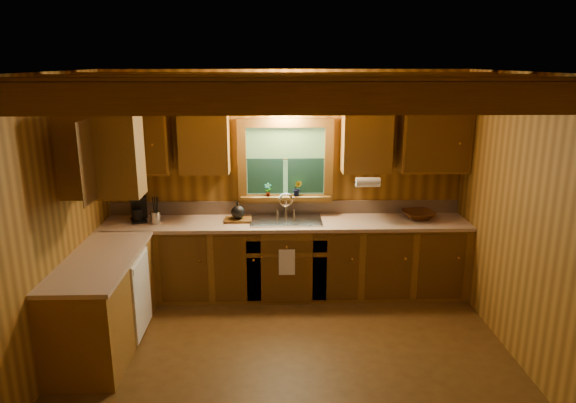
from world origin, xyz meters
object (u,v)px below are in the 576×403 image
Objects in this scene: sink at (286,224)px; cutting_board at (238,220)px; wicker_basket at (418,215)px; coffee_maker at (138,209)px.

sink reaches higher than cutting_board.
sink is 1.56m from wicker_basket.
cutting_board is (1.15, -0.04, -0.13)m from coffee_maker.
coffee_maker is 0.96× the size of cutting_board.
sink reaches higher than wicker_basket.
wicker_basket is at bearing 1.55° from sink.
sink is 2.65× the size of cutting_board.
wicker_basket is (1.55, 0.04, 0.09)m from sink.
cutting_board is at bearing -179.09° from wicker_basket.
coffee_maker is 3.26m from wicker_basket.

